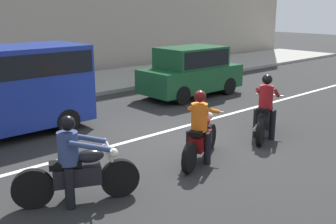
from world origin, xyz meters
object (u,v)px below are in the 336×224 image
object	(u,v)px
motorcycle_with_rider_denim_blue	(76,167)
parked_hatchback_forest_green	(191,71)
motorcycle_with_rider_crimson	(266,112)
motorcycle_with_rider_orange_stripe	(200,132)

from	to	relation	value
motorcycle_with_rider_denim_blue	parked_hatchback_forest_green	distance (m)	8.62
motorcycle_with_rider_crimson	motorcycle_with_rider_denim_blue	bearing A→B (deg)	179.40
motorcycle_with_rider_denim_blue	motorcycle_with_rider_orange_stripe	size ratio (longest dim) A/B	1.05
motorcycle_with_rider_orange_stripe	parked_hatchback_forest_green	world-z (taller)	parked_hatchback_forest_green
motorcycle_with_rider_denim_blue	motorcycle_with_rider_orange_stripe	world-z (taller)	motorcycle_with_rider_orange_stripe
parked_hatchback_forest_green	motorcycle_with_rider_denim_blue	bearing A→B (deg)	-147.93
motorcycle_with_rider_orange_stripe	parked_hatchback_forest_green	xyz separation A→B (m)	(4.40, 4.66, 0.30)
motorcycle_with_rider_denim_blue	parked_hatchback_forest_green	world-z (taller)	parked_hatchback_forest_green
motorcycle_with_rider_orange_stripe	motorcycle_with_rider_crimson	bearing A→B (deg)	0.61
motorcycle_with_rider_denim_blue	motorcycle_with_rider_crimson	size ratio (longest dim) A/B	1.02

